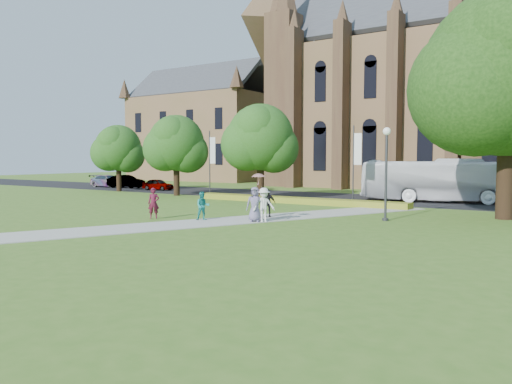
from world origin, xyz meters
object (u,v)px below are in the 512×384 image
Objects in this scene: car_0 at (158,184)px; car_1 at (126,181)px; tour_coach at (441,180)px; pedestrian_0 at (154,203)px; car_2 at (108,181)px; streetlamp at (386,162)px; large_tree at (509,73)px.

car_1 is (-5.93, 0.87, 0.13)m from car_0.
pedestrian_0 is (-11.37, -20.29, -0.82)m from tour_coach.
car_2 is (-38.11, -0.88, -1.01)m from tour_coach.
streetlamp is at bearing -118.46° from car_1.
streetlamp is 13.77m from tour_coach.
streetlamp is 13.45m from pedestrian_0.
tour_coach is 23.27m from pedestrian_0.
car_0 is at bearing 157.86° from streetlamp.
large_tree is 12.63m from tour_coach.
tour_coach reaches higher than car_0.
large_tree reaches higher than car_0.
pedestrian_0 is (-11.47, -6.61, -2.37)m from streetlamp.
car_0 is at bearing -106.84° from car_1.
large_tree is at bearing -162.90° from tour_coach.
car_0 is 0.79× the size of car_1.
tour_coach is at bearing 19.20° from pedestrian_0.
streetlamp reaches higher than tour_coach.
tour_coach is (-5.60, 9.18, -6.62)m from large_tree.
car_0 is 6.00m from car_1.
car_2 is at bearing 77.04° from tour_coach.
tour_coach is at bearing -96.98° from car_1.
car_0 is (-29.08, -1.81, -1.11)m from tour_coach.
large_tree is 7.43× the size of pedestrian_0.
car_0 is at bearing -98.45° from car_2.
car_0 is at bearing 168.00° from large_tree.
large_tree is at bearing -103.35° from car_2.
pedestrian_0 is at bearing -137.81° from car_1.
tour_coach is 2.74× the size of car_1.
car_1 is at bearing 168.53° from large_tree.
car_2 is (-3.10, 0.06, -0.03)m from car_1.
tour_coach is at bearing 90.43° from streetlamp.
car_0 is 9.08m from car_2.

